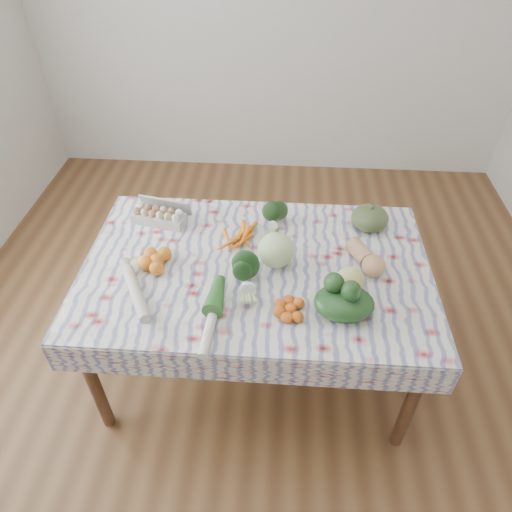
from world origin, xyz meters
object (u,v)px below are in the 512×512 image
kabocha_squash (370,218)px  egg_carton (159,217)px  butternut_squash (366,257)px  cabbage (276,250)px  grapefruit (350,282)px  dining_table (256,278)px

kabocha_squash → egg_carton: bearing=-178.3°
butternut_squash → cabbage: bearing=156.9°
kabocha_squash → butternut_squash: bearing=-99.4°
egg_carton → butternut_squash: (1.06, -0.26, 0.02)m
egg_carton → grapefruit: 1.06m
kabocha_squash → grapefruit: size_ratio=1.42×
kabocha_squash → cabbage: (-0.48, -0.32, 0.02)m
cabbage → grapefruit: 0.37m
cabbage → grapefruit: cabbage is taller
kabocha_squash → grapefruit: grapefruit is taller
dining_table → grapefruit: (0.42, -0.15, 0.15)m
kabocha_squash → grapefruit: bearing=-106.5°
dining_table → cabbage: (0.09, 0.02, 0.17)m
cabbage → grapefruit: size_ratio=1.28×
egg_carton → grapefruit: bearing=-12.8°
dining_table → kabocha_squash: (0.57, 0.33, 0.15)m
dining_table → egg_carton: size_ratio=5.57×
kabocha_squash → cabbage: cabbage is taller
butternut_squash → grapefruit: grapefruit is taller
cabbage → egg_carton: bearing=155.7°
dining_table → grapefruit: 0.48m
dining_table → butternut_squash: bearing=4.0°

